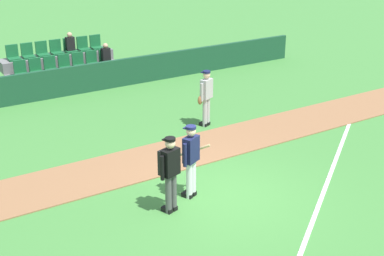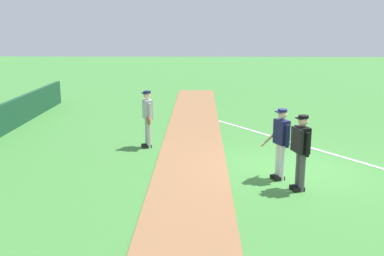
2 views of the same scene
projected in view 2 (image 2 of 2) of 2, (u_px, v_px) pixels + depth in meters
ground_plane at (291, 171)px, 11.52m from camera, size 80.00×80.00×0.00m
infield_dirt_path at (191, 170)px, 11.56m from camera, size 28.00×1.92×0.03m
foul_line_chalk at (289, 141)px, 14.42m from camera, size 9.85×7.01×0.01m
batter_navy_jersey at (281, 141)px, 10.73m from camera, size 0.75×0.70×1.76m
umpire_home_plate at (301, 148)px, 10.00m from camera, size 0.57×0.39×1.76m
runner_grey_jersey at (148, 117)px, 13.52m from camera, size 0.66×0.41×1.76m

